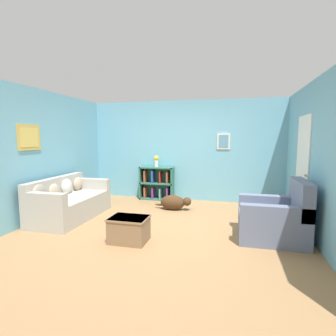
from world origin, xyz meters
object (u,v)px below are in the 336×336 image
(bookshelf, at_px, (157,183))
(recliner_chair, at_px, (276,219))
(coffee_table, at_px, (129,229))
(dog, at_px, (174,202))
(vase, at_px, (156,161))
(couch, at_px, (69,202))

(bookshelf, height_order, recliner_chair, recliner_chair)
(bookshelf, relative_size, coffee_table, 1.49)
(dog, relative_size, vase, 2.91)
(dog, bearing_deg, coffee_table, -98.50)
(dog, bearing_deg, recliner_chair, -33.56)
(coffee_table, xyz_separation_m, dog, (0.30, 1.98, -0.04))
(couch, distance_m, dog, 2.27)
(couch, bearing_deg, dog, 29.22)
(bookshelf, bearing_deg, vase, -102.37)
(couch, xyz_separation_m, recliner_chair, (3.95, -0.21, 0.02))
(vase, bearing_deg, dog, -52.25)
(bookshelf, distance_m, coffee_table, 2.91)
(coffee_table, relative_size, dog, 0.70)
(recliner_chair, distance_m, coffee_table, 2.37)
(recliner_chair, relative_size, coffee_table, 1.70)
(recliner_chair, xyz_separation_m, coffee_table, (-2.28, -0.66, -0.12))
(couch, relative_size, vase, 5.97)
(couch, height_order, dog, couch)
(bookshelf, distance_m, recliner_chair, 3.46)
(dog, bearing_deg, vase, 127.75)
(coffee_table, xyz_separation_m, vase, (-0.38, 2.85, 0.83))
(recliner_chair, relative_size, dog, 1.18)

